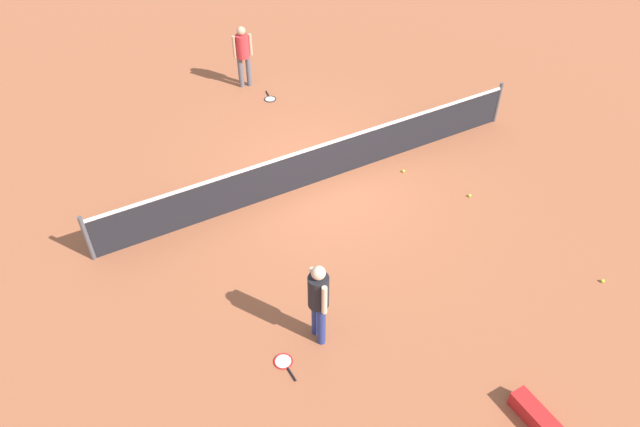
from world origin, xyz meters
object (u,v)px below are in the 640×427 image
object	(u,v)px
tennis_ball_near_player	(603,281)
tennis_ball_by_net	(404,171)
player_far_side	(243,52)
player_near_side	(318,298)
equipment_bag	(533,413)
tennis_racket_far_player	(270,99)
tennis_racket_near_player	(284,363)
tennis_ball_midcourt	(470,196)

from	to	relation	value
tennis_ball_near_player	tennis_ball_by_net	distance (m)	4.70
player_far_side	tennis_ball_by_net	world-z (taller)	player_far_side
player_near_side	equipment_bag	world-z (taller)	player_near_side
player_far_side	tennis_racket_far_player	distance (m)	1.41
player_near_side	tennis_ball_by_net	size ratio (longest dim) A/B	25.76
tennis_racket_far_player	equipment_bag	world-z (taller)	equipment_bag
tennis_racket_near_player	tennis_racket_far_player	distance (m)	8.31
player_near_side	tennis_ball_midcourt	xyz separation A→B (m)	(4.63, 1.65, -0.98)
player_near_side	tennis_racket_far_player	size ratio (longest dim) A/B	2.81
tennis_racket_near_player	tennis_racket_far_player	bearing A→B (deg)	66.23
tennis_ball_by_net	equipment_bag	distance (m)	6.18
tennis_ball_near_player	player_near_side	bearing A→B (deg)	164.29
tennis_racket_near_player	tennis_ball_near_player	size ratio (longest dim) A/B	8.87
player_near_side	tennis_racket_near_player	size ratio (longest dim) A/B	2.90
tennis_racket_near_player	player_near_side	bearing A→B (deg)	14.23
tennis_racket_near_player	tennis_racket_far_player	size ratio (longest dim) A/B	0.97
player_near_side	tennis_ball_by_net	world-z (taller)	player_near_side
player_far_side	tennis_racket_far_player	bearing A→B (deg)	-74.03
tennis_ball_near_player	tennis_racket_far_player	bearing A→B (deg)	106.19
tennis_racket_far_player	player_far_side	bearing A→B (deg)	105.97
tennis_ball_midcourt	tennis_racket_near_player	bearing A→B (deg)	-161.08
tennis_ball_by_net	equipment_bag	world-z (taller)	equipment_bag
tennis_ball_midcourt	player_far_side	bearing A→B (deg)	108.87
tennis_ball_midcourt	tennis_ball_by_net	bearing A→B (deg)	118.10
tennis_racket_near_player	tennis_ball_midcourt	distance (m)	5.68
tennis_ball_by_net	equipment_bag	xyz separation A→B (m)	(-1.81, -5.91, 0.11)
player_far_side	equipment_bag	world-z (taller)	player_far_side
player_near_side	tennis_ball_by_net	distance (m)	5.04
tennis_ball_near_player	tennis_ball_midcourt	world-z (taller)	same
tennis_racket_far_player	tennis_ball_midcourt	size ratio (longest dim) A/B	9.15
tennis_racket_near_player	tennis_ball_near_player	xyz separation A→B (m)	(5.93, -1.27, 0.02)
tennis_ball_near_player	tennis_ball_midcourt	xyz separation A→B (m)	(-0.55, 3.11, 0.00)
tennis_racket_near_player	tennis_ball_by_net	size ratio (longest dim) A/B	8.87
player_far_side	tennis_ball_midcourt	bearing A→B (deg)	-71.13
tennis_ball_midcourt	equipment_bag	xyz separation A→B (m)	(-2.56, -4.51, 0.11)
tennis_racket_near_player	tennis_racket_far_player	xyz separation A→B (m)	(3.35, 7.61, 0.00)
tennis_racket_near_player	tennis_ball_midcourt	bearing A→B (deg)	18.92
player_near_side	equipment_bag	size ratio (longest dim) A/B	2.11
equipment_bag	player_far_side	bearing A→B (deg)	88.68
player_near_side	tennis_ball_midcourt	world-z (taller)	player_near_side
player_near_side	tennis_racket_far_player	bearing A→B (deg)	70.64
player_far_side	equipment_bag	size ratio (longest dim) A/B	2.11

